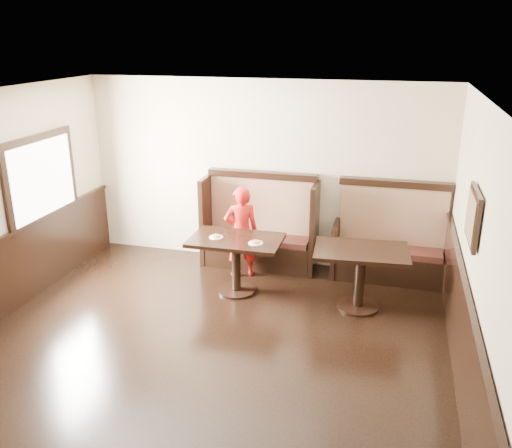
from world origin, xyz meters
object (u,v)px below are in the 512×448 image
(child, at_px, (241,232))
(booth_main, at_px, (260,232))
(table_neighbor, at_px, (361,264))
(table_main, at_px, (236,251))
(booth_neighbor, at_px, (390,247))

(child, bearing_deg, booth_main, -133.32)
(booth_main, relative_size, table_neighbor, 1.41)
(table_main, bearing_deg, booth_neighbor, 25.96)
(booth_neighbor, bearing_deg, table_main, -153.68)
(booth_neighbor, relative_size, table_neighbor, 1.33)
(table_neighbor, bearing_deg, booth_neighbor, 66.95)
(booth_neighbor, xyz_separation_m, table_neighbor, (-0.35, -1.05, 0.13))
(booth_neighbor, height_order, table_neighbor, booth_neighbor)
(table_main, xyz_separation_m, table_neighbor, (1.68, -0.04, 0.01))
(booth_main, height_order, table_main, booth_main)
(booth_neighbor, relative_size, table_main, 1.32)
(table_main, distance_m, table_neighbor, 1.68)
(booth_main, height_order, child, booth_main)
(table_main, distance_m, child, 0.55)
(booth_neighbor, xyz_separation_m, child, (-2.12, -0.47, 0.20))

